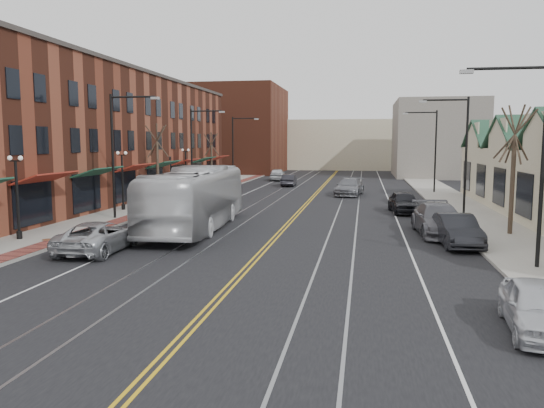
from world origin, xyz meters
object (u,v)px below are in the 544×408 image
at_px(parked_car_b, 456,230).
at_px(parked_car_d, 404,202).
at_px(transit_bus, 196,199).
at_px(parked_suv, 99,237).
at_px(parked_car_c, 439,220).
at_px(parked_car_a, 538,307).

distance_m(parked_car_b, parked_car_d, 12.08).
height_order(transit_bus, parked_car_d, transit_bus).
distance_m(parked_suv, parked_car_b, 17.22).
bearing_deg(parked_car_c, transit_bus, 178.56).
xyz_separation_m(parked_car_a, parked_car_d, (-1.80, 24.07, 0.09)).
xyz_separation_m(transit_bus, parked_car_a, (14.30, -14.56, -1.12)).
height_order(parked_car_a, parked_car_d, parked_car_d).
relative_size(parked_car_c, parked_car_d, 1.27).
height_order(parked_car_a, parked_car_c, parked_car_c).
bearing_deg(parked_suv, parked_car_d, -133.55).
distance_m(parked_car_a, parked_car_d, 24.13).
bearing_deg(parked_car_c, parked_car_a, -91.59).
bearing_deg(parked_car_c, parked_car_b, -85.41).
distance_m(parked_suv, parked_car_c, 17.81).
bearing_deg(parked_car_d, parked_car_a, -91.54).
relative_size(transit_bus, parked_suv, 2.51).
height_order(parked_car_b, parked_car_d, parked_car_d).
bearing_deg(transit_bus, parked_car_a, 131.57).
relative_size(parked_car_a, parked_car_b, 0.87).
xyz_separation_m(transit_bus, parked_suv, (-2.50, -6.80, -1.10)).
distance_m(parked_car_b, parked_car_c, 3.06).
relative_size(parked_car_a, parked_car_d, 0.89).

